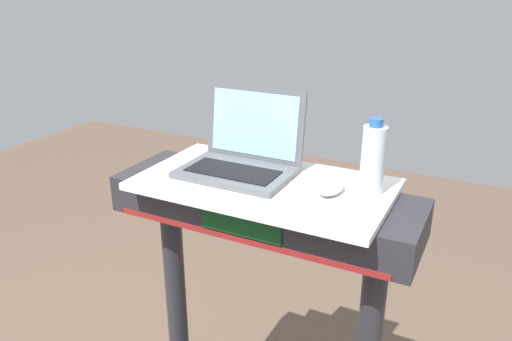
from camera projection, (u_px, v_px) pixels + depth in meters
desk_board at (264, 184)px, 1.42m from camera, size 0.72×0.40×0.02m
laptop at (242, 156)px, 1.48m from camera, size 0.32×0.25×0.23m
computer_mouse at (331, 188)px, 1.34m from camera, size 0.07×0.11×0.03m
water_bottle at (373, 159)px, 1.31m from camera, size 0.06×0.06×0.21m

